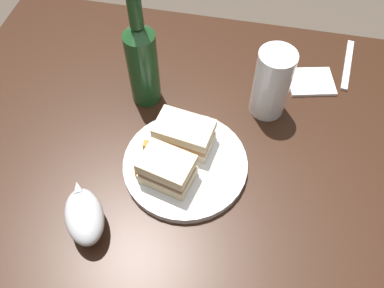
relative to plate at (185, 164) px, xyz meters
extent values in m
plane|color=#4C4238|center=(-0.01, -0.08, -0.73)|extent=(6.00, 6.00, 0.00)
cube|color=black|center=(-0.01, -0.08, -0.37)|extent=(1.22, 0.84, 0.72)
cylinder|color=white|center=(0.00, 0.00, 0.00)|extent=(0.26, 0.26, 0.02)
cube|color=beige|center=(0.01, -0.05, 0.02)|extent=(0.13, 0.09, 0.02)
cube|color=#B27A4C|center=(0.01, -0.05, 0.04)|extent=(0.12, 0.09, 0.02)
cube|color=beige|center=(0.01, -0.05, 0.06)|extent=(0.13, 0.09, 0.02)
cube|color=beige|center=(0.03, 0.04, 0.02)|extent=(0.12, 0.09, 0.03)
cube|color=brown|center=(0.03, 0.04, 0.04)|extent=(0.11, 0.09, 0.01)
cube|color=beige|center=(0.03, 0.04, 0.06)|extent=(0.12, 0.09, 0.03)
cube|color=#AD702D|center=(0.07, -0.02, 0.02)|extent=(0.04, 0.02, 0.02)
cube|color=gold|center=(0.03, -0.05, 0.02)|extent=(0.05, 0.03, 0.02)
cube|color=#B77F33|center=(0.05, 0.01, 0.02)|extent=(0.04, 0.05, 0.02)
cube|color=gold|center=(0.07, 0.04, 0.02)|extent=(0.05, 0.04, 0.02)
cube|color=gold|center=(0.03, -0.04, 0.02)|extent=(0.03, 0.04, 0.02)
cylinder|color=white|center=(-0.15, -0.20, 0.08)|extent=(0.08, 0.08, 0.17)
cylinder|color=gold|center=(-0.15, -0.20, 0.05)|extent=(0.07, 0.07, 0.12)
cylinder|color=#B7B7BC|center=(0.16, 0.17, 0.00)|extent=(0.04, 0.04, 0.02)
ellipsoid|color=#B7B7BC|center=(0.16, 0.17, 0.03)|extent=(0.12, 0.14, 0.06)
ellipsoid|color=#381E0F|center=(0.16, 0.17, 0.04)|extent=(0.10, 0.11, 0.02)
cone|color=#B7B7BC|center=(0.18, 0.12, 0.05)|extent=(0.04, 0.04, 0.02)
cylinder|color=#19421E|center=(0.13, -0.17, 0.08)|extent=(0.07, 0.07, 0.19)
cone|color=#19421E|center=(0.13, -0.17, 0.19)|extent=(0.07, 0.07, 0.02)
cylinder|color=#19421E|center=(0.13, -0.17, 0.24)|extent=(0.03, 0.03, 0.07)
cube|color=white|center=(-0.25, -0.30, 0.00)|extent=(0.13, 0.11, 0.01)
cube|color=silver|center=(-0.34, -0.38, -0.01)|extent=(0.04, 0.18, 0.01)
camera|label=1|loc=(-0.10, 0.42, 0.72)|focal=36.99mm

